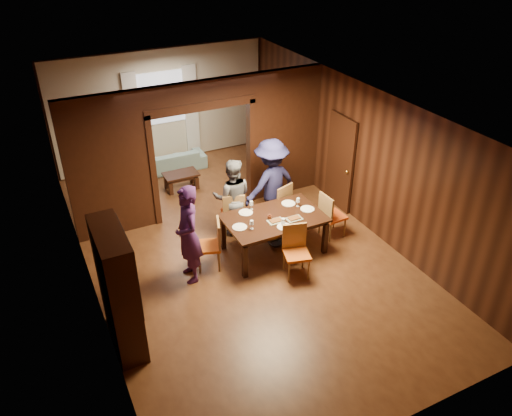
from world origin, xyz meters
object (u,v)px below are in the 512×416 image
chair_right (333,215)px  hutch (118,290)px  chair_far_r (277,203)px  chair_left (208,245)px  chair_far_l (233,212)px  chair_near (297,253)px  person_grey (232,197)px  dining_table (274,234)px  person_purple (188,235)px  coffee_table (181,181)px  person_navy (271,183)px  sofa (172,161)px

chair_right → hutch: hutch is taller
chair_far_r → chair_left: bearing=2.7°
chair_far_l → chair_far_r: size_ratio=1.00×
chair_far_r → chair_near: (-0.51, -1.68, 0.00)m
person_grey → dining_table: 1.12m
person_grey → dining_table: person_grey is taller
dining_table → hutch: hutch is taller
person_purple → hutch: size_ratio=0.92×
chair_right → chair_near: size_ratio=1.00×
chair_left → chair_right: (2.62, -0.14, 0.00)m
coffee_table → hutch: 4.95m
chair_far_l → hutch: size_ratio=0.48×
person_purple → person_navy: person_navy is taller
chair_far_r → chair_near: same height
coffee_table → chair_near: chair_near is taller
coffee_table → chair_near: size_ratio=0.82×
person_grey → chair_near: (0.45, -1.79, -0.33)m
dining_table → person_navy: bearing=65.7°
person_navy → dining_table: bearing=54.7°
person_purple → chair_far_l: 1.67m
chair_near → person_navy: bearing=92.0°
person_grey → sofa: size_ratio=0.96×
coffee_table → chair_left: size_ratio=0.82×
person_navy → dining_table: (-0.41, -0.90, -0.57)m
person_purple → chair_far_l: bearing=130.7°
person_grey → coffee_table: size_ratio=2.04×
person_grey → chair_right: 2.04m
person_grey → chair_left: bearing=66.7°
chair_far_r → hutch: hutch is taller
dining_table → chair_right: 1.32m
coffee_table → chair_far_r: bearing=-61.2°
coffee_table → hutch: (-2.36, -4.27, 0.80)m
person_grey → chair_left: 1.27m
sofa → dining_table: bearing=99.8°
person_navy → chair_near: size_ratio=1.95×
coffee_table → chair_far_r: chair_far_r is taller
person_navy → chair_left: size_ratio=1.95×
coffee_table → hutch: hutch is taller
chair_near → person_grey: bearing=118.9°
person_purple → sofa: (1.06, 4.34, -0.67)m
person_navy → chair_right: 1.40m
person_navy → person_grey: bearing=-13.3°
person_purple → hutch: hutch is taller
chair_right → sofa: bearing=21.7°
person_purple → coffee_table: person_purple is taller
person_grey → sofa: (-0.22, 3.33, -0.57)m
chair_left → chair_far_l: 1.20m
chair_right → chair_near: bearing=118.5°
dining_table → chair_far_r: 0.98m
person_grey → person_navy: person_navy is taller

